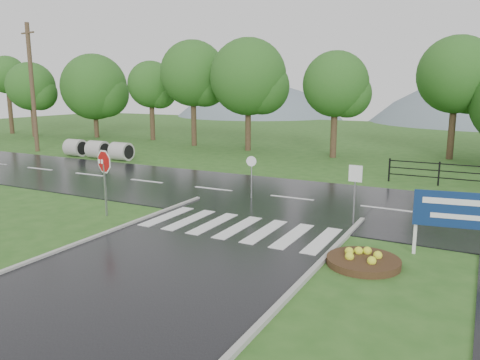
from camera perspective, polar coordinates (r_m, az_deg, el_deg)
The scene contains 12 objects.
ground at distance 12.24m, azimuth -11.52°, elevation -12.00°, with size 120.00×120.00×0.00m, color #2B591D.
main_road at distance 20.55m, azimuth 6.34°, elevation -2.30°, with size 90.00×8.00×0.04m, color black.
crosswalk at distance 16.14m, azimuth -0.22°, elevation -5.78°, with size 6.50×2.80×0.02m.
hills at distance 76.47m, azimuth 24.00°, elevation -5.19°, with size 102.00×48.00×48.00m.
treeline at distance 33.56m, azimuth 16.77°, elevation 2.55°, with size 83.20×5.20×10.00m.
culvert_pipes at distance 33.58m, azimuth -16.95°, elevation 3.58°, with size 5.50×1.20×1.20m.
stop_sign at distance 18.06m, azimuth -16.23°, elevation 1.48°, with size 1.15×0.33×2.68m.
estate_billboard at distance 14.33m, azimuth 24.82°, elevation -3.71°, with size 2.22×0.42×1.96m.
flower_bed at distance 13.39m, azimuth 14.82°, elevation -9.40°, with size 2.00×2.00×0.40m.
reg_sign_small at distance 16.73m, azimuth 13.86°, elevation -0.35°, with size 0.48×0.06×2.14m.
reg_sign_round at distance 20.10m, azimuth 1.40°, elevation 1.05°, with size 0.44×0.10×1.90m.
utility_pole_west at distance 38.65m, azimuth -24.00°, elevation 10.28°, with size 1.67×0.39×9.42m.
Camera 1 is at (7.25, -8.63, 4.78)m, focal length 35.00 mm.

